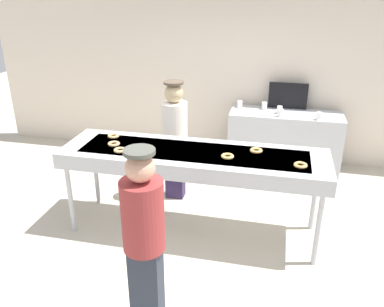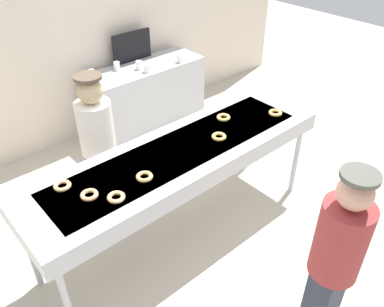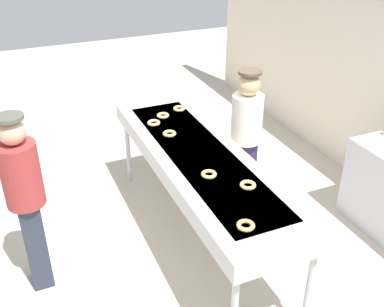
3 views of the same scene
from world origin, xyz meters
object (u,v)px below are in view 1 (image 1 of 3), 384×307
object	(u,v)px
glazed_donut_1	(113,136)
glazed_donut_6	(256,151)
customer_waiting	(144,240)
prep_counter	(284,141)
glazed_donut_4	(148,150)
paper_cup_0	(240,104)
paper_cup_2	(319,116)
paper_cup_1	(281,113)
paper_cup_3	(280,110)
glazed_donut_3	(228,156)
menu_display	(288,96)
fryer_conveyor	(193,159)
worker_baker	(175,134)
glazed_donut_0	(114,144)
glazed_donut_5	(300,165)
paper_cup_4	(264,106)
glazed_donut_2	(120,150)

from	to	relation	value
glazed_donut_1	glazed_donut_6	size ratio (longest dim) A/B	1.00
customer_waiting	prep_counter	bearing A→B (deg)	70.96
glazed_donut_4	glazed_donut_6	bearing A→B (deg)	12.64
paper_cup_0	paper_cup_2	size ratio (longest dim) A/B	1.00
glazed_donut_4	paper_cup_1	bearing A→B (deg)	53.78
paper_cup_0	paper_cup_3	bearing A→B (deg)	-14.13
glazed_donut_3	menu_display	size ratio (longest dim) A/B	0.24
fryer_conveyor	glazed_donut_6	bearing A→B (deg)	11.32
paper_cup_0	paper_cup_2	distance (m)	1.21
glazed_donut_3	worker_baker	distance (m)	1.17
glazed_donut_1	paper_cup_1	size ratio (longest dim) A/B	1.26
fryer_conveyor	glazed_donut_0	distance (m)	0.93
menu_display	glazed_donut_0	bearing A→B (deg)	-130.54
glazed_donut_3	paper_cup_1	world-z (taller)	glazed_donut_3
fryer_conveyor	paper_cup_3	bearing A→B (deg)	65.07
glazed_donut_1	glazed_donut_5	world-z (taller)	same
glazed_donut_1	prep_counter	bearing A→B (deg)	40.91
glazed_donut_1	glazed_donut_4	world-z (taller)	same
fryer_conveyor	glazed_donut_0	bearing A→B (deg)	-178.18
glazed_donut_6	glazed_donut_3	bearing A→B (deg)	-141.56
paper_cup_3	paper_cup_4	size ratio (longest dim) A/B	1.00
prep_counter	paper_cup_3	world-z (taller)	paper_cup_3
glazed_donut_0	glazed_donut_4	bearing A→B (deg)	-11.90
customer_waiting	paper_cup_4	bearing A→B (deg)	76.52
glazed_donut_2	prep_counter	distance (m)	2.85
prep_counter	paper_cup_0	size ratio (longest dim) A/B	15.28
glazed_donut_1	paper_cup_3	bearing A→B (deg)	41.74
glazed_donut_4	paper_cup_2	xyz separation A→B (m)	(1.92, 1.87, -0.06)
glazed_donut_0	paper_cup_1	size ratio (longest dim) A/B	1.26
glazed_donut_1	paper_cup_4	bearing A→B (deg)	48.11
worker_baker	paper_cup_3	xyz separation A→B (m)	(1.31, 1.18, 0.06)
glazed_donut_2	fryer_conveyor	bearing A→B (deg)	13.39
prep_counter	paper_cup_4	size ratio (longest dim) A/B	15.28
glazed_donut_4	prep_counter	bearing A→B (deg)	54.73
paper_cup_4	glazed_donut_2	bearing A→B (deg)	-122.39
glazed_donut_1	worker_baker	world-z (taller)	worker_baker
glazed_donut_3	worker_baker	size ratio (longest dim) A/B	0.09
glazed_donut_6	paper_cup_1	bearing A→B (deg)	81.97
glazed_donut_5	prep_counter	size ratio (longest dim) A/B	0.08
paper_cup_0	glazed_donut_5	bearing A→B (deg)	-68.69
fryer_conveyor	glazed_donut_6	xyz separation A→B (m)	(0.68, 0.14, 0.10)
paper_cup_1	glazed_donut_0	bearing A→B (deg)	-135.51
paper_cup_0	menu_display	bearing A→B (deg)	11.23
customer_waiting	prep_counter	distance (m)	3.72
glazed_donut_1	paper_cup_3	world-z (taller)	glazed_donut_1
glazed_donut_1	paper_cup_1	xyz separation A→B (m)	(1.94, 1.56, -0.06)
glazed_donut_2	customer_waiting	world-z (taller)	customer_waiting
glazed_donut_1	worker_baker	xyz separation A→B (m)	(0.61, 0.54, -0.12)
glazed_donut_0	paper_cup_4	size ratio (longest dim) A/B	1.26
glazed_donut_3	worker_baker	bearing A→B (deg)	134.18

